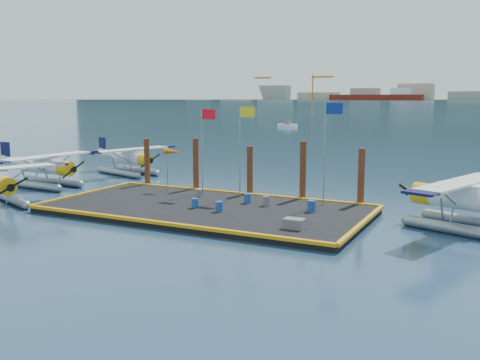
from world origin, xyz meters
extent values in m
plane|color=navy|center=(0.00, 0.00, 0.00)|extent=(4000.00, 4000.00, 0.00)
cube|color=black|center=(0.00, 0.00, 0.20)|extent=(20.00, 10.00, 0.40)
cube|color=#5D170D|center=(-180.00, 860.00, 4.00)|extent=(150.00, 22.00, 10.00)
cube|color=silver|center=(-140.00, 860.00, 13.00)|extent=(30.00, 16.00, 12.00)
cylinder|color=#CA870B|center=(-420.00, 895.00, 22.00)|extent=(2.40, 2.40, 44.00)
cylinder|color=#CA870B|center=(-300.00, 895.00, 22.00)|extent=(2.40, 2.40, 44.00)
cone|color=black|center=(-350.00, 1500.00, 0.00)|extent=(1400.00, 1400.00, 520.00)
cylinder|color=gray|center=(-13.76, -3.38, 0.30)|extent=(6.03, 2.87, 0.60)
cylinder|color=#DDA10C|center=(-11.55, -5.45, 1.66)|extent=(1.37, 1.46, 1.17)
cube|color=black|center=(-10.75, -5.77, 1.66)|extent=(0.89, 2.11, 1.13)
cube|color=#0B0B37|center=(-11.82, -0.68, 2.52)|extent=(1.74, 1.40, 0.13)
cylinder|color=gray|center=(-16.77, 3.59, 0.30)|extent=(6.33, 1.05, 0.61)
cylinder|color=gray|center=(-16.93, 1.36, 0.30)|extent=(6.33, 1.05, 0.61)
cylinder|color=silver|center=(-16.65, 2.46, 1.68)|extent=(4.79, 1.45, 1.12)
cube|color=silver|center=(-16.04, 2.42, 2.03)|extent=(2.31, 1.27, 0.91)
cube|color=black|center=(-15.74, 2.40, 2.24)|extent=(1.49, 1.16, 0.56)
cylinder|color=#DDA10C|center=(-14.02, 2.28, 1.68)|extent=(1.10, 1.25, 1.18)
cube|color=black|center=(-13.15, 2.22, 1.68)|extent=(0.22, 2.26, 1.14)
cube|color=silver|center=(-16.04, 2.42, 2.54)|extent=(2.17, 9.23, 0.12)
cube|color=#0B0B37|center=(-15.73, 6.78, 2.54)|extent=(1.59, 1.02, 0.13)
cube|color=#0B0B37|center=(-21.31, 2.79, 2.59)|extent=(1.12, 0.20, 1.73)
cube|color=silver|center=(-21.21, 2.79, 1.93)|extent=(1.16, 3.51, 0.10)
cylinder|color=gray|center=(-14.69, 12.17, 0.29)|extent=(5.88, 2.27, 0.58)
cylinder|color=gray|center=(-15.30, 10.14, 0.29)|extent=(5.88, 2.27, 0.58)
cylinder|color=silver|center=(-14.81, 11.10, 1.59)|extent=(4.59, 2.30, 1.06)
cube|color=silver|center=(-14.26, 10.94, 1.93)|extent=(2.33, 1.62, 0.87)
cube|color=black|center=(-13.98, 10.85, 2.12)|extent=(1.58, 1.36, 0.53)
cylinder|color=#DDA10C|center=(-12.41, 10.38, 1.59)|extent=(1.24, 1.35, 1.12)
cube|color=black|center=(-11.63, 10.15, 1.59)|extent=(0.67, 2.07, 1.08)
cube|color=silver|center=(-14.26, 10.94, 2.41)|extent=(3.87, 8.71, 0.12)
cube|color=#0B0B37|center=(-13.07, 14.90, 2.41)|extent=(1.63, 1.25, 0.13)
cube|color=#0B0B37|center=(-15.45, 6.97, 2.41)|extent=(1.63, 1.25, 0.13)
cube|color=#0B0B37|center=(-19.05, 12.38, 2.46)|extent=(1.05, 0.42, 1.64)
cube|color=silver|center=(-18.96, 12.35, 1.83)|extent=(1.77, 3.38, 0.10)
cylinder|color=gray|center=(15.11, 1.03, 0.32)|extent=(6.42, 2.77, 0.64)
cylinder|color=silver|center=(15.30, 2.20, 1.75)|extent=(5.04, 2.73, 1.17)
cube|color=silver|center=(14.70, 2.41, 2.12)|extent=(2.59, 1.87, 0.96)
cube|color=black|center=(14.40, 2.52, 2.33)|extent=(1.77, 1.54, 0.58)
cylinder|color=#DDA10C|center=(12.69, 3.11, 1.75)|extent=(1.41, 1.51, 1.23)
cube|color=black|center=(11.84, 3.41, 1.75)|extent=(0.84, 2.25, 1.19)
cube|color=silver|center=(14.70, 2.41, 2.65)|extent=(4.66, 9.54, 0.13)
cube|color=#0B0B37|center=(13.19, -1.89, 2.65)|extent=(1.82, 1.43, 0.14)
cylinder|color=#5C5B60|center=(-1.98, 2.45, 0.67)|extent=(0.39, 0.39, 0.55)
cylinder|color=#1B4395|center=(1.51, -1.02, 0.71)|extent=(0.44, 0.44, 0.63)
cylinder|color=#5C5B60|center=(3.33, 1.85, 0.71)|extent=(0.44, 0.44, 0.61)
cylinder|color=#1B4395|center=(-0.38, -0.71, 0.70)|extent=(0.42, 0.42, 0.60)
cylinder|color=#1B4395|center=(6.50, 1.47, 0.75)|extent=(0.49, 0.49, 0.69)
cylinder|color=#1B4395|center=(1.89, 2.11, 0.71)|extent=(0.44, 0.44, 0.63)
cube|color=#5C5B60|center=(7.04, -2.88, 0.67)|extent=(1.08, 0.72, 0.54)
cylinder|color=gray|center=(-2.50, 3.80, 3.40)|extent=(0.08, 0.08, 6.00)
cube|color=red|center=(-1.95, 3.80, 6.05)|extent=(1.10, 0.03, 0.70)
cylinder|color=gray|center=(0.50, 3.80, 3.50)|extent=(0.08, 0.08, 6.20)
cube|color=yellow|center=(1.05, 3.80, 6.25)|extent=(1.10, 0.03, 0.70)
cylinder|color=gray|center=(6.50, 3.80, 3.65)|extent=(0.08, 0.08, 6.50)
cube|color=navy|center=(7.05, 3.80, 6.55)|extent=(1.10, 0.03, 0.70)
cylinder|color=gray|center=(-5.50, 3.80, 1.90)|extent=(0.07, 0.07, 3.00)
cone|color=#D6630B|center=(-5.00, 3.80, 3.30)|extent=(1.40, 0.44, 0.44)
cylinder|color=#452413|center=(-8.50, 5.40, 2.00)|extent=(0.44, 0.44, 4.00)
cylinder|color=#452413|center=(-4.00, 5.40, 2.10)|extent=(0.44, 0.44, 4.20)
cylinder|color=#452413|center=(0.50, 5.40, 1.90)|extent=(0.44, 0.44, 3.80)
cylinder|color=#452413|center=(4.50, 5.40, 2.15)|extent=(0.44, 0.44, 4.30)
cylinder|color=#452413|center=(8.50, 5.40, 2.00)|extent=(0.44, 0.44, 4.00)
camera|label=1|loc=(16.77, -28.71, 7.34)|focal=40.00mm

